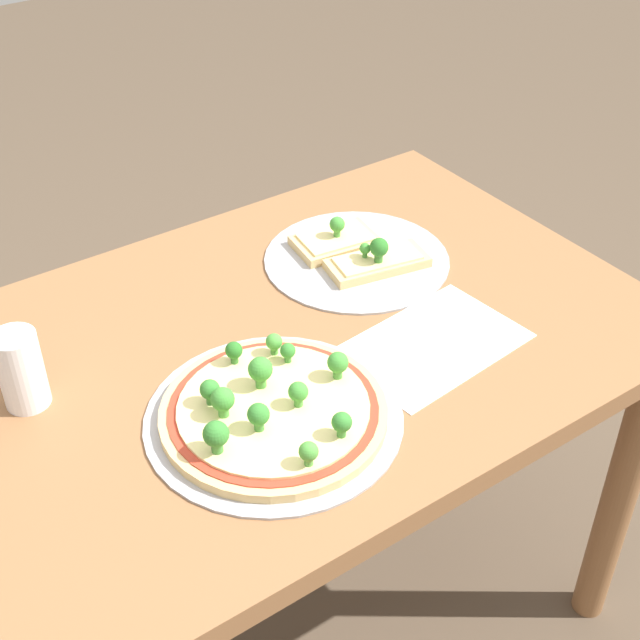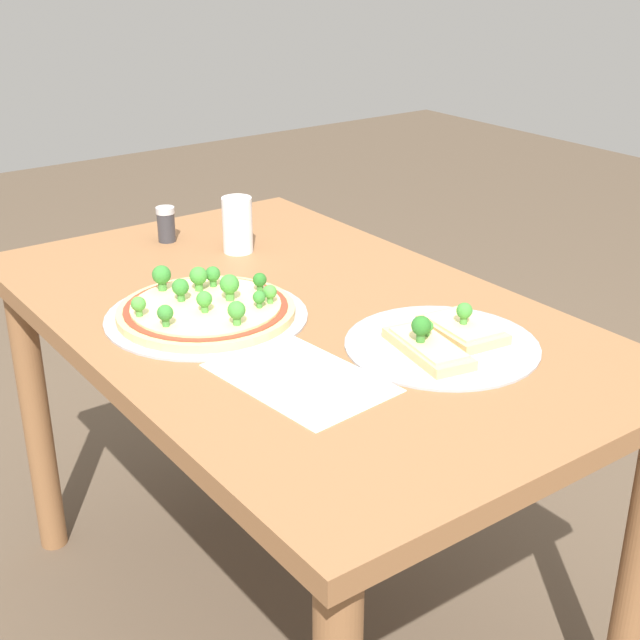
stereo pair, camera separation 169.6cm
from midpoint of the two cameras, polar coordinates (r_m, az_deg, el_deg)
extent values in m
plane|color=brown|center=(1.68, -31.21, -29.41)|extent=(8.00, 8.00, 0.00)
cube|color=brown|center=(1.17, -42.02, -14.05)|extent=(1.20, 0.74, 0.04)
cylinder|color=brown|center=(1.59, -18.11, -7.96)|extent=(0.06, 0.06, 0.66)
cylinder|color=brown|center=(1.22, -7.12, -25.62)|extent=(0.06, 0.06, 0.66)
cylinder|color=#A3A3A8|center=(1.08, -45.67, -19.31)|extent=(0.35, 0.35, 0.00)
cylinder|color=#DBB775|center=(1.07, -45.89, -19.01)|extent=(0.30, 0.30, 0.01)
cylinder|color=#B73823|center=(1.07, -46.09, -18.75)|extent=(0.28, 0.28, 0.00)
cylinder|color=#F4DB8E|center=(1.07, -46.16, -18.65)|extent=(0.26, 0.26, 0.00)
sphere|color=#337A2D|center=(1.05, -48.96, -19.27)|extent=(0.03, 0.03, 0.03)
cylinder|color=#3F8136|center=(1.06, -48.46, -19.91)|extent=(0.01, 0.01, 0.01)
sphere|color=#3D8933|center=(1.09, -49.87, -17.56)|extent=(0.03, 0.03, 0.03)
cylinder|color=#488E3A|center=(1.10, -49.35, -18.25)|extent=(0.01, 0.01, 0.01)
sphere|color=#337A2D|center=(1.07, -52.25, -20.00)|extent=(0.03, 0.03, 0.03)
cylinder|color=#3F8136|center=(1.08, -51.66, -20.71)|extent=(0.02, 0.02, 0.02)
sphere|color=#479338|center=(1.09, -43.49, -13.59)|extent=(0.02, 0.02, 0.02)
cylinder|color=#51973E|center=(1.10, -43.15, -14.13)|extent=(0.01, 0.01, 0.01)
sphere|color=#286B23|center=(1.12, -46.09, -13.80)|extent=(0.02, 0.02, 0.02)
cylinder|color=#37742D|center=(1.13, -45.73, -14.34)|extent=(0.01, 0.01, 0.01)
sphere|color=#337A2D|center=(0.97, -44.97, -21.37)|extent=(0.03, 0.03, 0.03)
cylinder|color=#3F8136|center=(0.98, -44.51, -21.96)|extent=(0.01, 0.01, 0.01)
sphere|color=#3D8933|center=(1.03, -45.41, -18.13)|extent=(0.03, 0.03, 0.03)
cylinder|color=#488E3A|center=(1.04, -44.98, -18.73)|extent=(0.01, 0.01, 0.01)
sphere|color=#3D8933|center=(1.01, -41.39, -16.26)|extent=(0.03, 0.03, 0.03)
cylinder|color=#488E3A|center=(1.02, -40.95, -16.95)|extent=(0.01, 0.01, 0.01)
sphere|color=#3D8933|center=(1.07, -46.34, -15.79)|extent=(0.03, 0.03, 0.03)
cylinder|color=#488E3A|center=(1.09, -45.82, -16.54)|extent=(0.02, 0.02, 0.02)
sphere|color=#337A2D|center=(1.07, -43.13, -14.48)|extent=(0.02, 0.02, 0.02)
cylinder|color=#3F8136|center=(1.08, -42.81, -14.97)|extent=(0.01, 0.01, 0.01)
sphere|color=#337A2D|center=(1.11, -49.67, -16.59)|extent=(0.03, 0.03, 0.03)
cylinder|color=#3F8136|center=(1.12, -49.23, -17.18)|extent=(0.01, 0.01, 0.01)
sphere|color=#479338|center=(0.99, -48.52, -22.97)|extent=(0.02, 0.02, 0.02)
cylinder|color=#51973E|center=(1.00, -48.07, -23.50)|extent=(0.01, 0.01, 0.01)
cylinder|color=#A3A3A8|center=(1.19, -30.73, -6.00)|extent=(0.31, 0.31, 0.00)
cube|color=#DBB775|center=(1.23, -31.56, -4.37)|extent=(0.15, 0.11, 0.02)
cube|color=#F4DB8E|center=(1.22, -31.70, -4.01)|extent=(0.13, 0.09, 0.00)
sphere|color=#3D8933|center=(1.21, -31.97, -3.10)|extent=(0.03, 0.03, 0.03)
cylinder|color=#488E3A|center=(1.22, -31.72, -3.72)|extent=(0.01, 0.01, 0.01)
cube|color=#DBB775|center=(1.15, -30.02, -6.62)|extent=(0.18, 0.10, 0.02)
cube|color=#F4DB8E|center=(1.15, -30.18, -6.26)|extent=(0.15, 0.09, 0.00)
sphere|color=#286B23|center=(1.12, -30.85, -5.59)|extent=(0.03, 0.03, 0.03)
cylinder|color=#37742D|center=(1.13, -30.54, -6.34)|extent=(0.01, 0.01, 0.01)
sphere|color=#3D8933|center=(1.15, -31.35, -5.49)|extent=(0.02, 0.02, 0.02)
cylinder|color=#488E3A|center=(1.15, -31.15, -5.94)|extent=(0.01, 0.01, 0.01)
cylinder|color=white|center=(1.31, -56.44, -12.91)|extent=(0.06, 0.06, 0.11)
cube|color=white|center=(1.01, -30.82, -15.00)|extent=(0.28, 0.20, 0.00)
camera|label=1|loc=(0.85, -125.35, -15.47)|focal=50.00mm
camera|label=2|loc=(0.85, 54.65, 15.47)|focal=50.00mm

